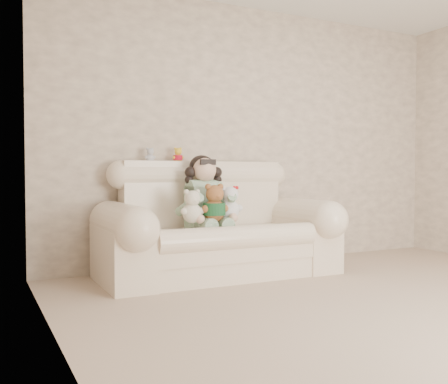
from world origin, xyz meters
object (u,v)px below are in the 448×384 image
(seated_child, at_px, (204,191))
(cream_teddy, at_px, (192,203))
(white_cat, at_px, (230,200))
(brown_teddy, at_px, (214,199))
(sofa, at_px, (219,218))

(seated_child, xyz_separation_m, cream_teddy, (-0.21, -0.22, -0.09))
(white_cat, bearing_deg, brown_teddy, -168.83)
(cream_teddy, bearing_deg, sofa, 43.44)
(seated_child, height_order, brown_teddy, seated_child)
(brown_teddy, distance_m, white_cat, 0.19)
(white_cat, bearing_deg, cream_teddy, 178.69)
(sofa, height_order, cream_teddy, sofa)
(seated_child, bearing_deg, white_cat, -54.81)
(sofa, relative_size, seated_child, 3.14)
(brown_teddy, bearing_deg, cream_teddy, 170.88)
(brown_teddy, relative_size, white_cat, 1.06)
(brown_teddy, bearing_deg, seated_child, 82.36)
(seated_child, distance_m, white_cat, 0.25)
(brown_teddy, distance_m, cream_teddy, 0.20)
(white_cat, bearing_deg, seated_child, 124.91)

